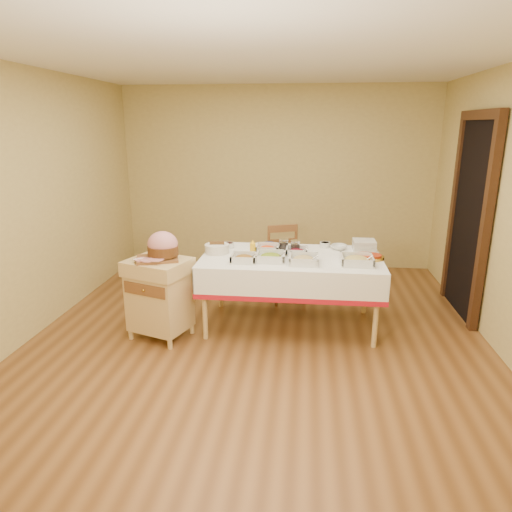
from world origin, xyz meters
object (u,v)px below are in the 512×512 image
Objects in this scene: preserve_jar_right at (295,247)px; mustard_bottle at (253,249)px; dining_table at (291,271)px; preserve_jar_left at (284,246)px; bread_basket at (217,248)px; ham_on_board at (162,247)px; plate_stack at (364,245)px; butcher_cart at (160,294)px; brass_platter at (366,257)px; dining_chair at (285,263)px.

mustard_bottle is (-0.42, -0.22, 0.02)m from preserve_jar_right.
dining_table is 14.16× the size of preserve_jar_left.
preserve_jar_left is 0.71m from bread_basket.
ham_on_board is 0.63m from bread_basket.
bread_basket is 1.10× the size of plate_stack.
ham_on_board reaches higher than butcher_cart.
butcher_cart is at bearing -156.55° from preserve_jar_right.
bread_basket reaches higher than brass_platter.
dining_chair is (-0.09, 0.76, -0.14)m from dining_table.
ham_on_board is at bearing -157.12° from preserve_jar_right.
dining_chair is 6.95× the size of preserve_jar_right.
dining_table is 7.83× the size of plate_stack.
dining_table is 0.27m from preserve_jar_right.
preserve_jar_right is at bearing 167.42° from brass_platter.
dining_table is 0.78m from dining_chair.
dining_chair is 2.17× the size of ham_on_board.
bread_basket is at bearing 178.13° from brass_platter.
ham_on_board is 1.37m from preserve_jar_right.
ham_on_board is 3.21× the size of preserve_jar_right.
dining_table is 2.04× the size of dining_chair.
plate_stack is at bearing 18.31° from mustard_bottle.
preserve_jar_left is at bearing 41.84° from mustard_bottle.
ham_on_board is at bearing -153.12° from preserve_jar_left.
dining_table is at bearing -2.95° from bread_basket.
preserve_jar_left is 0.40m from mustard_bottle.
brass_platter is at bearing -1.87° from bread_basket.
butcher_cart is at bearing -137.23° from bread_basket.
plate_stack is at bearing 7.53° from preserve_jar_left.
bread_basket is at bearing 42.77° from butcher_cart.
dining_chair is at bearing 96.89° from dining_table.
preserve_jar_right is (0.12, -0.04, -0.00)m from preserve_jar_left.
butcher_cart is at bearing -158.78° from mustard_bottle.
preserve_jar_left is 0.51× the size of bread_basket.
mustard_bottle is at bearing 21.22° from butcher_cart.
dining_table is 1.33m from ham_on_board.
mustard_bottle is (-0.30, -0.83, 0.38)m from dining_chair.
plate_stack reaches higher than bread_basket.
preserve_jar_left is at bearing 160.02° from preserve_jar_right.
plate_stack is 0.66× the size of brass_platter.
plate_stack is at bearing 9.85° from bread_basket.
plate_stack is at bearing 19.59° from butcher_cart.
brass_platter is (1.14, 0.06, -0.06)m from mustard_bottle.
brass_platter is (0.84, -0.20, -0.04)m from preserve_jar_left.
plate_stack reaches higher than butcher_cart.
preserve_jar_right is 0.74m from brass_platter.
brass_platter reaches higher than butcher_cart.
butcher_cart is 4.42× the size of mustard_bottle.
mustard_bottle is at bearing -169.32° from dining_table.
dining_chair is (1.18, 1.17, 0.01)m from butcher_cart.
preserve_jar_left reaches higher than dining_table.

